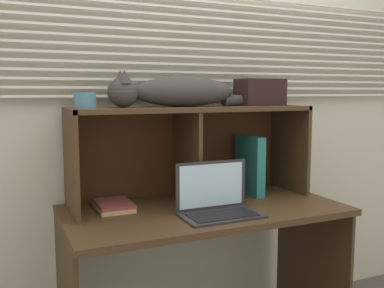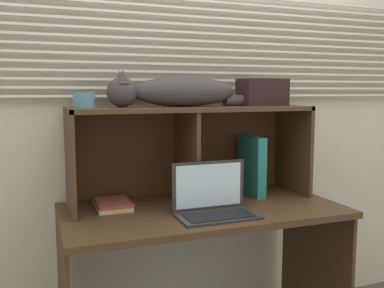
{
  "view_description": "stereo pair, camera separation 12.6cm",
  "coord_description": "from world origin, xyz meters",
  "px_view_note": "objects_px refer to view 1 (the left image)",
  "views": [
    {
      "loc": [
        -0.86,
        -1.6,
        1.3
      ],
      "look_at": [
        0.0,
        0.33,
        1.04
      ],
      "focal_mm": 40.21,
      "sensor_mm": 36.0,
      "label": 1
    },
    {
      "loc": [
        -0.74,
        -1.65,
        1.3
      ],
      "look_at": [
        0.0,
        0.33,
        1.04
      ],
      "focal_mm": 40.21,
      "sensor_mm": 36.0,
      "label": 2
    }
  ],
  "objects_px": {
    "binder_upright": "(250,165)",
    "laptop": "(216,203)",
    "book_stack": "(114,206)",
    "small_basket": "(85,100)",
    "storage_box": "(260,92)",
    "cat": "(177,92)"
  },
  "relations": [
    {
      "from": "laptop",
      "to": "cat",
      "type": "bearing_deg",
      "value": 105.18
    },
    {
      "from": "cat",
      "to": "small_basket",
      "type": "xyz_separation_m",
      "value": [
        -0.44,
        -0.0,
        -0.04
      ]
    },
    {
      "from": "laptop",
      "to": "binder_upright",
      "type": "relative_size",
      "value": 1.12
    },
    {
      "from": "storage_box",
      "to": "small_basket",
      "type": "bearing_deg",
      "value": 180.0
    },
    {
      "from": "book_stack",
      "to": "small_basket",
      "type": "relative_size",
      "value": 2.33
    },
    {
      "from": "binder_upright",
      "to": "laptop",
      "type": "bearing_deg",
      "value": -140.85
    },
    {
      "from": "small_basket",
      "to": "book_stack",
      "type": "bearing_deg",
      "value": -1.49
    },
    {
      "from": "cat",
      "to": "small_basket",
      "type": "bearing_deg",
      "value": -180.0
    },
    {
      "from": "cat",
      "to": "storage_box",
      "type": "xyz_separation_m",
      "value": [
        0.47,
        -0.0,
        -0.0
      ]
    },
    {
      "from": "laptop",
      "to": "storage_box",
      "type": "distance_m",
      "value": 0.68
    },
    {
      "from": "laptop",
      "to": "small_basket",
      "type": "relative_size",
      "value": 3.63
    },
    {
      "from": "book_stack",
      "to": "storage_box",
      "type": "xyz_separation_m",
      "value": [
        0.79,
        0.0,
        0.52
      ]
    },
    {
      "from": "book_stack",
      "to": "small_basket",
      "type": "distance_m",
      "value": 0.5
    },
    {
      "from": "book_stack",
      "to": "storage_box",
      "type": "distance_m",
      "value": 0.95
    },
    {
      "from": "laptop",
      "to": "book_stack",
      "type": "distance_m",
      "value": 0.48
    },
    {
      "from": "binder_upright",
      "to": "book_stack",
      "type": "distance_m",
      "value": 0.75
    },
    {
      "from": "cat",
      "to": "storage_box",
      "type": "height_order",
      "value": "cat"
    },
    {
      "from": "binder_upright",
      "to": "small_basket",
      "type": "height_order",
      "value": "small_basket"
    },
    {
      "from": "book_stack",
      "to": "storage_box",
      "type": "height_order",
      "value": "storage_box"
    },
    {
      "from": "binder_upright",
      "to": "book_stack",
      "type": "relative_size",
      "value": 1.4
    },
    {
      "from": "laptop",
      "to": "book_stack",
      "type": "xyz_separation_m",
      "value": [
        -0.4,
        0.27,
        -0.04
      ]
    },
    {
      "from": "binder_upright",
      "to": "book_stack",
      "type": "bearing_deg",
      "value": -179.76
    }
  ]
}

